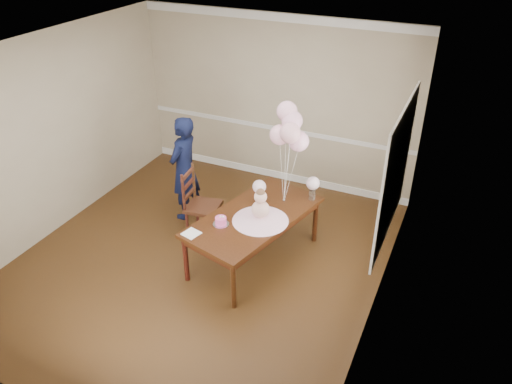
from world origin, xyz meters
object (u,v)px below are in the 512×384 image
object	(u,v)px
birthday_cake	(221,221)
woman	(184,168)
dining_table_top	(254,217)
dining_chair_seat	(203,207)

from	to	relation	value
birthday_cake	woman	world-z (taller)	woman
dining_table_top	birthday_cake	distance (m)	0.46
woman	dining_chair_seat	bearing A→B (deg)	57.80
birthday_cake	dining_chair_seat	world-z (taller)	birthday_cake
dining_table_top	dining_chair_seat	bearing A→B (deg)	179.14
birthday_cake	woman	xyz separation A→B (m)	(-1.08, 0.92, 0.04)
dining_table_top	birthday_cake	world-z (taller)	birthday_cake
birthday_cake	woman	bearing A→B (deg)	139.43
dining_table_top	woman	distance (m)	1.48
dining_table_top	woman	world-z (taller)	woman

